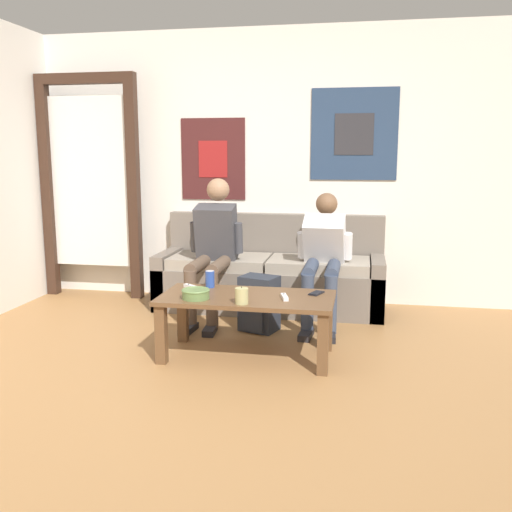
% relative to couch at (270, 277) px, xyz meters
% --- Properties ---
extents(ground_plane, '(18.00, 18.00, 0.00)m').
position_rel_couch_xyz_m(ground_plane, '(-0.11, -2.07, -0.29)').
color(ground_plane, '#9E7042').
extents(wall_back, '(10.00, 0.07, 2.55)m').
position_rel_couch_xyz_m(wall_back, '(-0.11, 0.35, 0.99)').
color(wall_back, white).
rests_on(wall_back, ground_plane).
extents(door_frame, '(1.00, 0.10, 2.15)m').
position_rel_couch_xyz_m(door_frame, '(-1.80, 0.13, 0.91)').
color(door_frame, '#382319').
rests_on(door_frame, ground_plane).
extents(couch, '(2.04, 0.71, 0.84)m').
position_rel_couch_xyz_m(couch, '(0.00, 0.00, 0.00)').
color(couch, '#70665B').
rests_on(couch, ground_plane).
extents(coffee_table, '(1.20, 0.58, 0.44)m').
position_rel_couch_xyz_m(coffee_table, '(0.05, -1.31, 0.08)').
color(coffee_table, brown).
rests_on(coffee_table, ground_plane).
extents(person_seated_adult, '(0.47, 0.88, 1.19)m').
position_rel_couch_xyz_m(person_seated_adult, '(-0.44, -0.39, 0.36)').
color(person_seated_adult, brown).
rests_on(person_seated_adult, ground_plane).
extents(person_seated_teen, '(0.47, 0.98, 1.07)m').
position_rel_couch_xyz_m(person_seated_teen, '(0.50, -0.36, 0.30)').
color(person_seated_teen, '#384256').
rests_on(person_seated_teen, ground_plane).
extents(backpack, '(0.34, 0.30, 0.44)m').
position_rel_couch_xyz_m(backpack, '(0.02, -0.71, -0.07)').
color(backpack, '#282D38').
rests_on(backpack, ground_plane).
extents(ceramic_bowl, '(0.19, 0.19, 0.07)m').
position_rel_couch_xyz_m(ceramic_bowl, '(-0.28, -1.45, 0.19)').
color(ceramic_bowl, '#607F47').
rests_on(ceramic_bowl, coffee_table).
extents(pillar_candle, '(0.09, 0.09, 0.12)m').
position_rel_couch_xyz_m(pillar_candle, '(0.06, -1.53, 0.21)').
color(pillar_candle, tan).
rests_on(pillar_candle, coffee_table).
extents(drink_can_blue, '(0.07, 0.07, 0.12)m').
position_rel_couch_xyz_m(drink_can_blue, '(-0.27, -1.12, 0.21)').
color(drink_can_blue, '#28479E').
rests_on(drink_can_blue, coffee_table).
extents(game_controller_near_left, '(0.07, 0.15, 0.03)m').
position_rel_couch_xyz_m(game_controller_near_left, '(0.31, -1.35, 0.17)').
color(game_controller_near_left, white).
rests_on(game_controller_near_left, coffee_table).
extents(game_controller_near_right, '(0.14, 0.11, 0.03)m').
position_rel_couch_xyz_m(game_controller_near_right, '(-0.40, -1.17, 0.17)').
color(game_controller_near_right, white).
rests_on(game_controller_near_right, coffee_table).
extents(cell_phone, '(0.11, 0.15, 0.01)m').
position_rel_couch_xyz_m(cell_phone, '(0.51, -1.17, 0.16)').
color(cell_phone, black).
rests_on(cell_phone, coffee_table).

